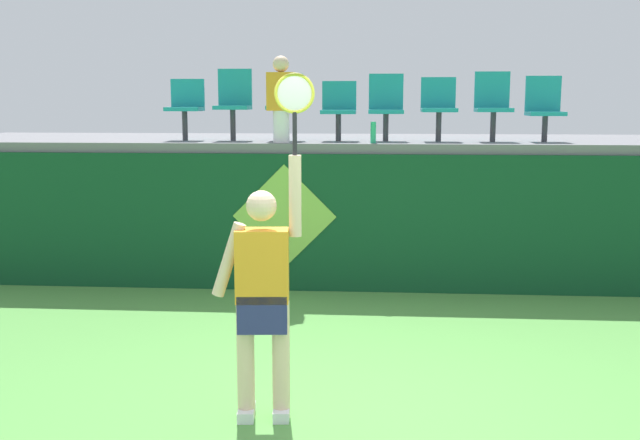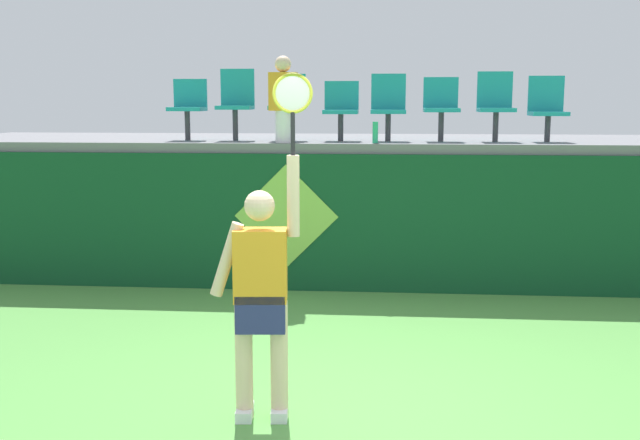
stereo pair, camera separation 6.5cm
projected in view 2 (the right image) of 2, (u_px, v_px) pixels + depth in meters
ground_plane at (347, 414)px, 5.65m from camera, size 40.00×40.00×0.00m
court_back_wall at (362, 223)px, 9.17m from camera, size 11.46×0.20×1.69m
spectator_platform at (365, 143)px, 10.28m from camera, size 11.46×2.65×0.12m
tennis_player at (262, 291)px, 5.44m from camera, size 0.75×0.29×2.52m
water_bottle at (375, 133)px, 9.10m from camera, size 0.07×0.07×0.26m
stadium_chair_0 at (188, 105)px, 9.74m from camera, size 0.44×0.42×0.79m
stadium_chair_1 at (236, 101)px, 9.69m from camera, size 0.44×0.42×0.92m
stadium_chair_2 at (288, 102)px, 9.63m from camera, size 0.44×0.42×0.85m
stadium_chair_3 at (341, 107)px, 9.58m from camera, size 0.44×0.42×0.76m
stadium_chair_4 at (388, 105)px, 9.53m from camera, size 0.44×0.42×0.85m
stadium_chair_5 at (441, 105)px, 9.47m from camera, size 0.44×0.42×0.81m
stadium_chair_6 at (495, 103)px, 9.42m from camera, size 0.44×0.42×0.88m
stadium_chair_7 at (547, 107)px, 9.37m from camera, size 0.44×0.42×0.82m
spectator_0 at (283, 98)px, 9.20m from camera, size 0.34×0.20×1.05m
wall_signage_mount at (287, 290)px, 9.28m from camera, size 1.27×0.01×1.56m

